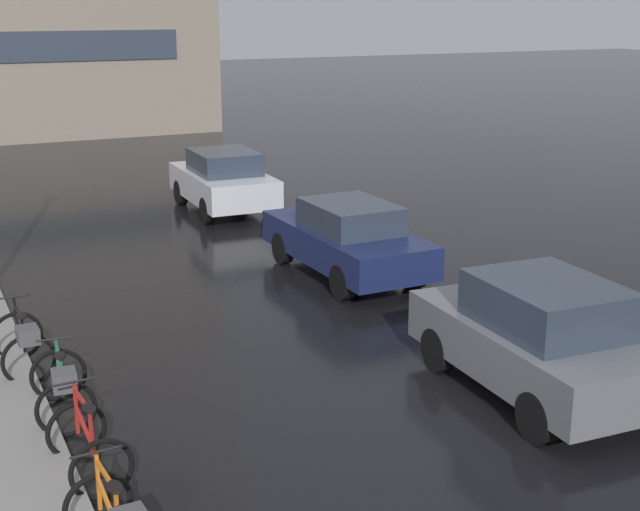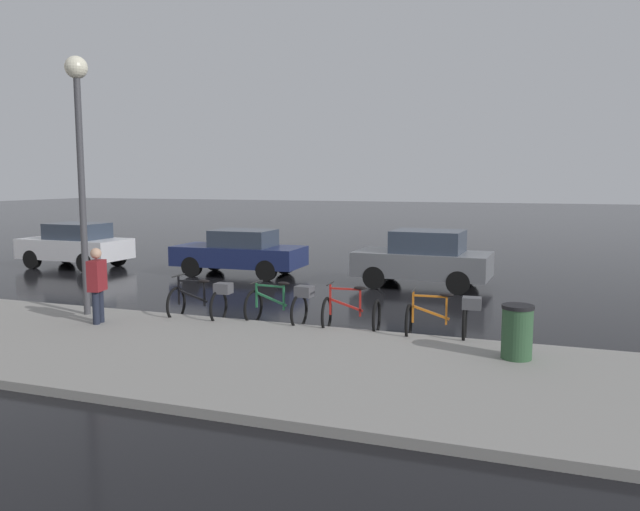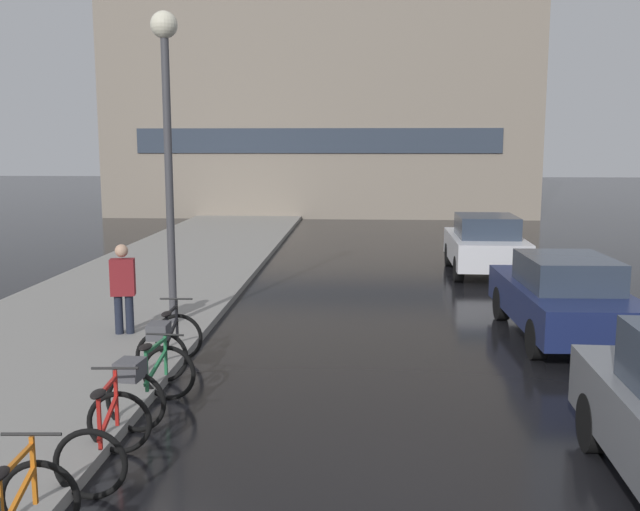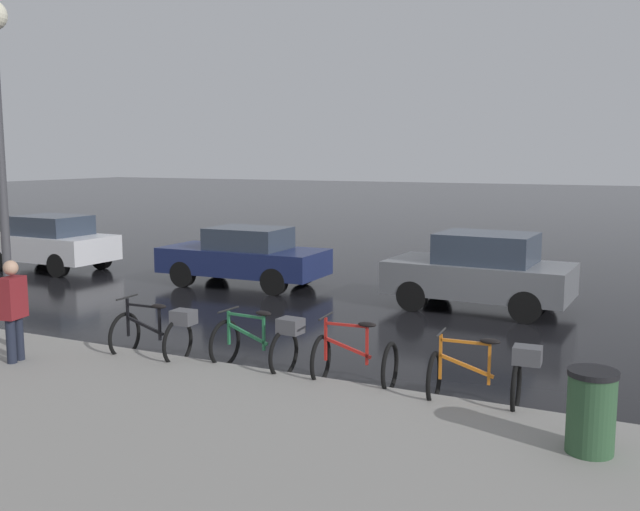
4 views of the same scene
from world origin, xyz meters
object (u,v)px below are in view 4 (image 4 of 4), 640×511
pedestrian (13,309)px  car_white (50,242)px  bicycle_third (261,342)px  car_navy (244,256)px  car_grey (481,271)px  bicycle_second (354,361)px  bicycle_nearest (487,374)px  bicycle_farthest (158,333)px  trash_bin (591,418)px

pedestrian → car_white: bearing=43.5°
bicycle_third → car_navy: car_navy is taller
car_grey → bicycle_second: bearing=176.5°
bicycle_nearest → bicycle_farthest: 5.09m
bicycle_farthest → car_navy: 6.73m
bicycle_third → pedestrian: size_ratio=0.86×
bicycle_second → bicycle_third: bearing=90.3°
bicycle_second → car_grey: bearing=-3.5°
trash_bin → bicycle_farthest: bearing=81.3°
car_navy → trash_bin: size_ratio=4.04×
bicycle_second → trash_bin: 3.42m
bicycle_second → pedestrian: 5.17m
car_grey → car_white: (-0.11, 12.17, -0.03)m
car_grey → car_white: bearing=90.5°
bicycle_second → bicycle_third: bicycle_second is taller
bicycle_farthest → bicycle_nearest: bearing=-88.6°
bicycle_second → car_grey: size_ratio=0.29×
bicycle_nearest → car_navy: car_navy is taller
pedestrian → trash_bin: size_ratio=1.64×
bicycle_third → trash_bin: size_ratio=1.40×
car_grey → pedestrian: pedestrian is taller
bicycle_third → car_white: bearing=60.7°
pedestrian → car_grey: bearing=-35.7°
bicycle_nearest → car_white: 14.89m
car_grey → car_navy: car_grey is taller
pedestrian → trash_bin: pedestrian is taller
car_grey → bicycle_third: bearing=162.6°
car_navy → car_white: 6.25m
bicycle_second → car_navy: car_navy is taller
bicycle_third → car_grey: size_ratio=0.38×
bicycle_second → pedestrian: size_ratio=0.67×
bicycle_second → bicycle_farthest: 3.24m
bicycle_third → bicycle_nearest: bearing=-91.7°
bicycle_farthest → trash_bin: (-0.98, -6.42, 0.02)m
car_navy → car_white: bearing=92.5°
bicycle_second → bicycle_farthest: size_ratio=0.83×
bicycle_nearest → bicycle_second: bearing=86.7°
pedestrian → bicycle_third: bearing=-67.1°
bicycle_nearest → trash_bin: (-1.11, -1.34, 0.03)m
car_white → pedestrian: (-7.25, -6.88, 0.16)m
bicycle_second → bicycle_third: (-0.01, 1.49, 0.10)m
bicycle_second → car_grey: (5.90, -0.36, 0.42)m
bicycle_farthest → trash_bin: size_ratio=1.32×
car_navy → pedestrian: size_ratio=2.47×
trash_bin → bicycle_second: bearing=69.2°
bicycle_second → trash_bin: (-1.22, -3.20, 0.12)m
bicycle_nearest → pedestrian: size_ratio=0.82×
car_white → pedestrian: 9.99m
bicycle_second → car_navy: 8.24m
bicycle_farthest → pedestrian: pedestrian is taller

